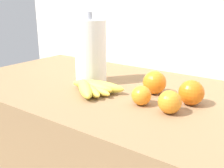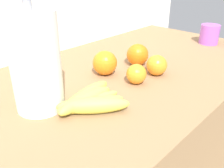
{
  "view_description": "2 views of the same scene",
  "coord_description": "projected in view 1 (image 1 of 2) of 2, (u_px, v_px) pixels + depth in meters",
  "views": [
    {
      "loc": [
        0.44,
        -0.8,
        1.2
      ],
      "look_at": [
        -0.08,
        -0.07,
        0.93
      ],
      "focal_mm": 42.4,
      "sensor_mm": 36.0,
      "label": 1
    },
    {
      "loc": [
        -0.53,
        -0.53,
        1.23
      ],
      "look_at": [
        -0.04,
        -0.08,
        0.91
      ],
      "focal_mm": 40.38,
      "sensor_mm": 36.0,
      "label": 2
    }
  ],
  "objects": [
    {
      "name": "orange_right",
      "position": [
        155.0,
        82.0,
        0.95
      ],
      "size": [
        0.08,
        0.08,
        0.08
      ],
      "primitive_type": "sphere",
      "color": "orange",
      "rests_on": "counter"
    },
    {
      "name": "orange_far_right",
      "position": [
        141.0,
        95.0,
        0.84
      ],
      "size": [
        0.06,
        0.06,
        0.06
      ],
      "primitive_type": "sphere",
      "color": "orange",
      "rests_on": "counter"
    },
    {
      "name": "wall_back",
      "position": [
        177.0,
        117.0,
        1.32
      ],
      "size": [
        1.95,
        0.06,
        1.3
      ],
      "primitive_type": "cube",
      "color": "silver",
      "rests_on": "ground"
    },
    {
      "name": "paper_towel_roll",
      "position": [
        91.0,
        52.0,
        1.05
      ],
      "size": [
        0.12,
        0.12,
        0.28
      ],
      "color": "white",
      "rests_on": "counter"
    },
    {
      "name": "banana_bunch",
      "position": [
        91.0,
        88.0,
        0.96
      ],
      "size": [
        0.21,
        0.17,
        0.04
      ],
      "color": "#DBD44C",
      "rests_on": "counter"
    },
    {
      "name": "orange_center",
      "position": [
        191.0,
        93.0,
        0.84
      ],
      "size": [
        0.08,
        0.08,
        0.08
      ],
      "primitive_type": "sphere",
      "color": "orange",
      "rests_on": "counter"
    },
    {
      "name": "orange_front",
      "position": [
        170.0,
        102.0,
        0.78
      ],
      "size": [
        0.07,
        0.07,
        0.07
      ],
      "primitive_type": "sphere",
      "color": "orange",
      "rests_on": "counter"
    }
  ]
}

